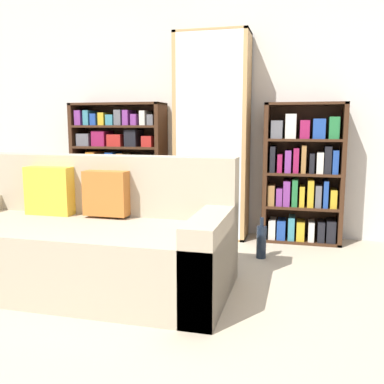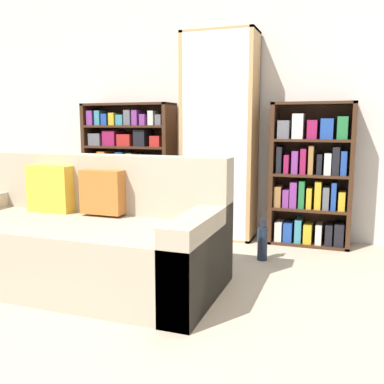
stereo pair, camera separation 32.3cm
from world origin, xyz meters
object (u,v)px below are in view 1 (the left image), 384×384
(couch, at_px, (84,242))
(bookshelf_left, at_px, (119,170))
(bookshelf_right, at_px, (303,176))
(display_cabinet, at_px, (212,139))
(wine_bottle, at_px, (261,241))

(couch, bearing_deg, bookshelf_left, 105.33)
(couch, height_order, bookshelf_right, bookshelf_right)
(display_cabinet, height_order, bookshelf_right, display_cabinet)
(couch, bearing_deg, bookshelf_right, 46.56)
(bookshelf_left, height_order, wine_bottle, bookshelf_left)
(couch, xyz_separation_m, display_cabinet, (0.60, 1.56, 0.68))
(wine_bottle, bearing_deg, bookshelf_left, 157.80)
(couch, relative_size, wine_bottle, 5.80)
(bookshelf_left, height_order, bookshelf_right, bookshelf_left)
(wine_bottle, bearing_deg, couch, -141.57)
(bookshelf_right, xyz_separation_m, wine_bottle, (-0.33, -0.65, -0.49))
(bookshelf_left, relative_size, wine_bottle, 3.81)
(bookshelf_right, bearing_deg, couch, -133.44)
(wine_bottle, bearing_deg, display_cabinet, 131.78)
(bookshelf_left, xyz_separation_m, bookshelf_right, (1.92, 0.00, -0.01))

